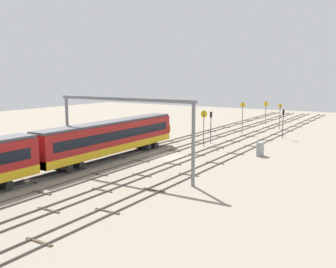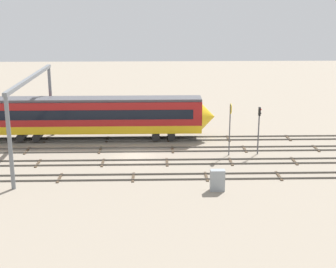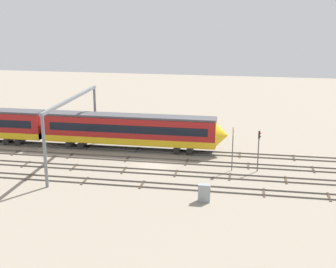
{
  "view_description": "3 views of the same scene",
  "coord_description": "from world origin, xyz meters",
  "px_view_note": "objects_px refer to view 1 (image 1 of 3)",
  "views": [
    {
      "loc": [
        -42.55,
        -25.93,
        10.76
      ],
      "look_at": [
        2.68,
        2.2,
        2.64
      ],
      "focal_mm": 41.04,
      "sensor_mm": 36.0,
      "label": 1
    },
    {
      "loc": [
        2.02,
        -48.68,
        15.97
      ],
      "look_at": [
        3.42,
        1.73,
        1.9
      ],
      "focal_mm": 52.54,
      "sensor_mm": 36.0,
      "label": 2
    },
    {
      "loc": [
        11.15,
        -53.3,
        19.46
      ],
      "look_at": [
        1.42,
        2.67,
        3.53
      ],
      "focal_mm": 49.22,
      "sensor_mm": 36.0,
      "label": 3
    }
  ],
  "objects_px": {
    "speed_sign_distant_end": "(266,109)",
    "relay_cabinet": "(260,149)",
    "overhead_gantry": "(123,117)",
    "speed_sign_near_foreground": "(204,122)",
    "signal_light_trackside_departure": "(283,120)",
    "speed_sign_far_trackside": "(280,113)",
    "speed_sign_mid_trackside": "(243,113)",
    "signal_light_trackside_approach": "(211,123)"
  },
  "relations": [
    {
      "from": "speed_sign_far_trackside",
      "to": "speed_sign_distant_end",
      "type": "height_order",
      "value": "speed_sign_distant_end"
    },
    {
      "from": "speed_sign_mid_trackside",
      "to": "relay_cabinet",
      "type": "xyz_separation_m",
      "value": [
        -17.95,
        -9.46,
        -2.91
      ]
    },
    {
      "from": "speed_sign_distant_end",
      "to": "speed_sign_mid_trackside",
      "type": "bearing_deg",
      "value": -177.75
    },
    {
      "from": "signal_light_trackside_approach",
      "to": "speed_sign_far_trackside",
      "type": "bearing_deg",
      "value": -12.07
    },
    {
      "from": "overhead_gantry",
      "to": "speed_sign_far_trackside",
      "type": "height_order",
      "value": "overhead_gantry"
    },
    {
      "from": "overhead_gantry",
      "to": "speed_sign_distant_end",
      "type": "relative_size",
      "value": 3.46
    },
    {
      "from": "speed_sign_far_trackside",
      "to": "relay_cabinet",
      "type": "distance_m",
      "value": 28.36
    },
    {
      "from": "overhead_gantry",
      "to": "speed_sign_distant_end",
      "type": "height_order",
      "value": "overhead_gantry"
    },
    {
      "from": "overhead_gantry",
      "to": "signal_light_trackside_approach",
      "type": "distance_m",
      "value": 23.27
    },
    {
      "from": "speed_sign_near_foreground",
      "to": "speed_sign_distant_end",
      "type": "height_order",
      "value": "speed_sign_near_foreground"
    },
    {
      "from": "speed_sign_near_foreground",
      "to": "relay_cabinet",
      "type": "distance_m",
      "value": 10.45
    },
    {
      "from": "speed_sign_mid_trackside",
      "to": "signal_light_trackside_approach",
      "type": "bearing_deg",
      "value": 177.46
    },
    {
      "from": "speed_sign_mid_trackside",
      "to": "signal_light_trackside_approach",
      "type": "xyz_separation_m",
      "value": [
        -12.43,
        0.55,
        -0.56
      ]
    },
    {
      "from": "speed_sign_near_foreground",
      "to": "speed_sign_distant_end",
      "type": "distance_m",
      "value": 31.26
    },
    {
      "from": "speed_sign_distant_end",
      "to": "signal_light_trackside_departure",
      "type": "xyz_separation_m",
      "value": [
        -17.34,
        -8.59,
        -0.22
      ]
    },
    {
      "from": "speed_sign_far_trackside",
      "to": "speed_sign_near_foreground",
      "type": "bearing_deg",
      "value": 169.9
    },
    {
      "from": "speed_sign_mid_trackside",
      "to": "signal_light_trackside_departure",
      "type": "height_order",
      "value": "speed_sign_mid_trackside"
    },
    {
      "from": "speed_sign_distant_end",
      "to": "relay_cabinet",
      "type": "xyz_separation_m",
      "value": [
        -33.72,
        -10.08,
        -2.53
      ]
    },
    {
      "from": "overhead_gantry",
      "to": "speed_sign_near_foreground",
      "type": "bearing_deg",
      "value": 0.89
    },
    {
      "from": "overhead_gantry",
      "to": "speed_sign_far_trackside",
      "type": "distance_m",
      "value": 45.61
    },
    {
      "from": "speed_sign_mid_trackside",
      "to": "relay_cabinet",
      "type": "distance_m",
      "value": 20.5
    },
    {
      "from": "speed_sign_near_foreground",
      "to": "speed_sign_far_trackside",
      "type": "bearing_deg",
      "value": -10.1
    },
    {
      "from": "speed_sign_distant_end",
      "to": "signal_light_trackside_departure",
      "type": "bearing_deg",
      "value": -153.65
    },
    {
      "from": "overhead_gantry",
      "to": "speed_sign_near_foreground",
      "type": "relative_size",
      "value": 3.21
    },
    {
      "from": "speed_sign_mid_trackside",
      "to": "signal_light_trackside_departure",
      "type": "relative_size",
      "value": 1.18
    },
    {
      "from": "speed_sign_far_trackside",
      "to": "signal_light_trackside_departure",
      "type": "bearing_deg",
      "value": -161.72
    },
    {
      "from": "signal_light_trackside_approach",
      "to": "speed_sign_near_foreground",
      "type": "bearing_deg",
      "value": -175.38
    },
    {
      "from": "speed_sign_distant_end",
      "to": "relay_cabinet",
      "type": "distance_m",
      "value": 35.29
    },
    {
      "from": "overhead_gantry",
      "to": "speed_sign_far_trackside",
      "type": "xyz_separation_m",
      "value": [
        45.31,
        -4.2,
        -3.1
      ]
    },
    {
      "from": "speed_sign_mid_trackside",
      "to": "speed_sign_far_trackside",
      "type": "height_order",
      "value": "speed_sign_mid_trackside"
    },
    {
      "from": "speed_sign_far_trackside",
      "to": "signal_light_trackside_departure",
      "type": "distance_m",
      "value": 12.0
    },
    {
      "from": "speed_sign_distant_end",
      "to": "relay_cabinet",
      "type": "relative_size",
      "value": 2.75
    },
    {
      "from": "speed_sign_mid_trackside",
      "to": "speed_sign_distant_end",
      "type": "relative_size",
      "value": 1.15
    },
    {
      "from": "speed_sign_distant_end",
      "to": "signal_light_trackside_departure",
      "type": "relative_size",
      "value": 1.03
    },
    {
      "from": "speed_sign_distant_end",
      "to": "signal_light_trackside_approach",
      "type": "relative_size",
      "value": 1.01
    },
    {
      "from": "relay_cabinet",
      "to": "signal_light_trackside_approach",
      "type": "bearing_deg",
      "value": 61.13
    },
    {
      "from": "relay_cabinet",
      "to": "speed_sign_near_foreground",
      "type": "bearing_deg",
      "value": 75.87
    },
    {
      "from": "overhead_gantry",
      "to": "speed_sign_near_foreground",
      "type": "height_order",
      "value": "overhead_gantry"
    },
    {
      "from": "signal_light_trackside_approach",
      "to": "signal_light_trackside_departure",
      "type": "distance_m",
      "value": 13.8
    },
    {
      "from": "signal_light_trackside_departure",
      "to": "speed_sign_mid_trackside",
      "type": "bearing_deg",
      "value": 78.85
    },
    {
      "from": "overhead_gantry",
      "to": "signal_light_trackside_departure",
      "type": "distance_m",
      "value": 34.98
    },
    {
      "from": "speed_sign_mid_trackside",
      "to": "signal_light_trackside_approach",
      "type": "height_order",
      "value": "speed_sign_mid_trackside"
    }
  ]
}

